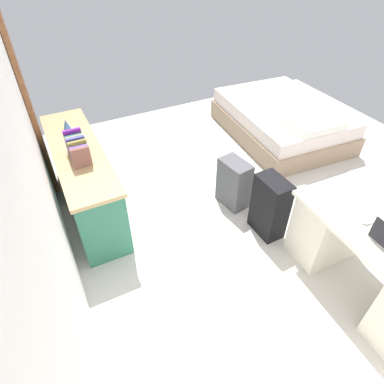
% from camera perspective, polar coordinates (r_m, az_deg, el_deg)
% --- Properties ---
extents(ground_plane, '(5.68, 5.68, 0.00)m').
position_cam_1_polar(ground_plane, '(3.95, 12.87, -2.22)').
color(ground_plane, beige).
extents(wall_back, '(4.68, 0.10, 2.70)m').
position_cam_1_polar(wall_back, '(2.48, -26.36, 5.42)').
color(wall_back, white).
rests_on(wall_back, ground_plane).
extents(door_wooden, '(0.88, 0.05, 2.04)m').
position_cam_1_polar(door_wooden, '(4.24, -26.48, 14.14)').
color(door_wooden, brown).
rests_on(door_wooden, ground_plane).
extents(desk, '(1.46, 0.72, 0.72)m').
position_cam_1_polar(desk, '(3.18, 28.38, -10.62)').
color(desk, silver).
rests_on(desk, ground_plane).
extents(credenza, '(1.80, 0.48, 0.78)m').
position_cam_1_polar(credenza, '(3.78, -18.02, 2.08)').
color(credenza, '#2D7056').
rests_on(credenza, ground_plane).
extents(bed, '(1.99, 1.53, 0.58)m').
position_cam_1_polar(bed, '(5.20, 15.18, 11.81)').
color(bed, gray).
rests_on(bed, ground_plane).
extents(suitcase_black, '(0.37, 0.23, 0.67)m').
position_cam_1_polar(suitcase_black, '(3.43, 13.22, -2.49)').
color(suitcase_black, black).
rests_on(suitcase_black, ground_plane).
extents(suitcase_spare_grey, '(0.39, 0.27, 0.57)m').
position_cam_1_polar(suitcase_spare_grey, '(3.74, 7.19, 1.49)').
color(suitcase_spare_grey, '#4C4C51').
rests_on(suitcase_spare_grey, ground_plane).
extents(computer_mouse, '(0.06, 0.10, 0.03)m').
position_cam_1_polar(computer_mouse, '(2.97, 27.98, -4.48)').
color(computer_mouse, white).
rests_on(computer_mouse, desk).
extents(book_row, '(0.35, 0.17, 0.23)m').
position_cam_1_polar(book_row, '(3.35, -19.08, 7.05)').
color(book_row, brown).
rests_on(book_row, credenza).
extents(figurine_small, '(0.08, 0.08, 0.11)m').
position_cam_1_polar(figurine_small, '(3.94, -20.85, 10.85)').
color(figurine_small, '#4C7FBF').
rests_on(figurine_small, credenza).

